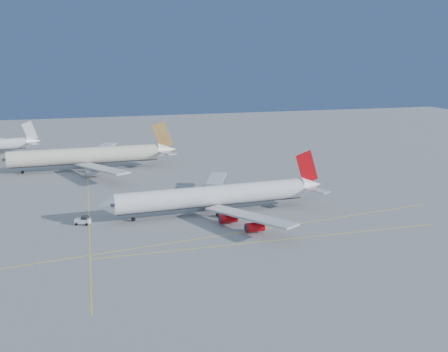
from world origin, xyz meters
TOP-DOWN VIEW (x-y plane):
  - ground at (0.00, 0.00)m, footprint 500.00×500.00m
  - taxiway_lines at (-14.71, 6.34)m, footprint 118.86×140.00m
  - airliner_virgin at (-3.51, 11.56)m, footprint 68.10×61.11m
  - airliner_etihad at (-39.03, 78.86)m, footprint 70.74×65.48m
  - pushback_tug at (-41.51, 11.09)m, footprint 4.52×3.54m

SIDE VIEW (x-z plane):
  - ground at x=0.00m, z-range 0.00..0.00m
  - taxiway_lines at x=-14.71m, z-range 0.00..0.02m
  - pushback_tug at x=-41.51m, z-range -0.08..2.21m
  - airliner_virgin at x=-3.51m, z-range -3.33..13.46m
  - airliner_etihad at x=-39.03m, z-range -3.62..14.88m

